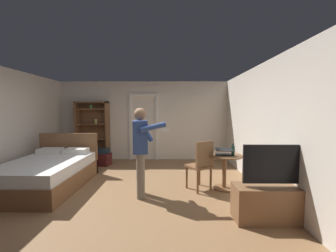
% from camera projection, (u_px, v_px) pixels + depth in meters
% --- Properties ---
extents(ground_plane, '(6.39, 6.39, 0.00)m').
position_uv_depth(ground_plane, '(124.00, 195.00, 3.88)').
color(ground_plane, olive).
extents(wall_back, '(5.57, 0.12, 2.51)m').
position_uv_depth(wall_back, '(144.00, 121.00, 6.75)').
color(wall_back, silver).
rests_on(wall_back, ground_plane).
extents(wall_right, '(0.12, 6.05, 2.51)m').
position_uv_depth(wall_right, '(273.00, 129.00, 3.76)').
color(wall_right, silver).
rests_on(wall_right, ground_plane).
extents(doorway_frame, '(0.93, 0.08, 2.13)m').
position_uv_depth(doorway_frame, '(144.00, 122.00, 6.67)').
color(doorway_frame, white).
rests_on(doorway_frame, ground_plane).
extents(bed, '(1.42, 2.04, 1.02)m').
position_uv_depth(bed, '(48.00, 172.00, 4.31)').
color(bed, brown).
rests_on(bed, ground_plane).
extents(bookshelf, '(1.01, 0.32, 1.86)m').
position_uv_depth(bookshelf, '(93.00, 129.00, 6.56)').
color(bookshelf, brown).
rests_on(bookshelf, ground_plane).
extents(tv_flatscreen, '(1.16, 0.40, 1.10)m').
position_uv_depth(tv_flatscreen, '(275.00, 199.00, 2.97)').
color(tv_flatscreen, brown).
rests_on(tv_flatscreen, ground_plane).
extents(side_table, '(0.70, 0.70, 0.70)m').
position_uv_depth(side_table, '(224.00, 166.00, 4.18)').
color(side_table, brown).
rests_on(side_table, ground_plane).
extents(laptop, '(0.35, 0.36, 0.15)m').
position_uv_depth(laptop, '(224.00, 152.00, 4.11)').
color(laptop, black).
rests_on(laptop, side_table).
extents(bottle_on_table, '(0.06, 0.06, 0.24)m').
position_uv_depth(bottle_on_table, '(233.00, 150.00, 4.07)').
color(bottle_on_table, '#1A392C').
rests_on(bottle_on_table, side_table).
extents(wooden_chair, '(0.58, 0.58, 0.99)m').
position_uv_depth(wooden_chair, '(201.00, 163.00, 4.09)').
color(wooden_chair, brown).
rests_on(wooden_chair, ground_plane).
extents(person_blue_shirt, '(0.69, 0.56, 1.63)m').
position_uv_depth(person_blue_shirt, '(141.00, 146.00, 3.78)').
color(person_blue_shirt, gray).
rests_on(person_blue_shirt, ground_plane).
extents(suitcase_dark, '(0.55, 0.37, 0.46)m').
position_uv_depth(suitcase_dark, '(100.00, 157.00, 6.13)').
color(suitcase_dark, '#1E2D38').
rests_on(suitcase_dark, ground_plane).
extents(suitcase_small, '(0.53, 0.42, 0.34)m').
position_uv_depth(suitcase_small, '(102.00, 159.00, 6.03)').
color(suitcase_small, '#4C1919').
rests_on(suitcase_small, ground_plane).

